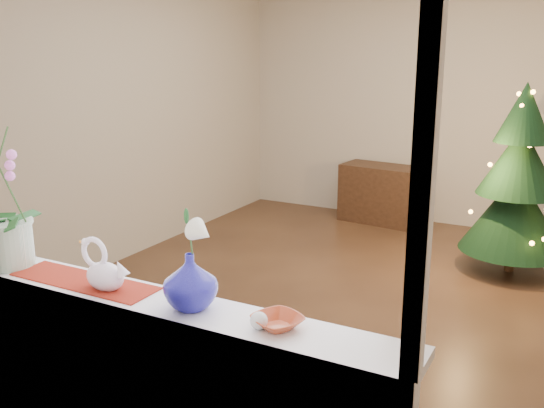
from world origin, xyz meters
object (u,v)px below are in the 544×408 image
(swan, at_px, (104,266))
(blue_vase, at_px, (190,277))
(xmas_tree, at_px, (518,180))
(side_table, at_px, (381,194))
(amber_dish, at_px, (277,323))
(paperweight, at_px, (259,321))
(orchid_pot, at_px, (2,191))

(swan, bearing_deg, blue_vase, 14.34)
(xmas_tree, relative_size, side_table, 1.91)
(blue_vase, bearing_deg, xmas_tree, 78.13)
(blue_vase, bearing_deg, side_table, 99.14)
(amber_dish, xyz_separation_m, side_table, (-1.11, 4.59, -0.62))
(xmas_tree, bearing_deg, side_table, 147.63)
(paperweight, distance_m, side_table, 4.79)
(swan, bearing_deg, side_table, 105.88)
(side_table, bearing_deg, paperweight, -71.00)
(swan, distance_m, paperweight, 0.75)
(orchid_pot, xyz_separation_m, blue_vase, (1.02, 0.01, -0.23))
(swan, distance_m, side_table, 4.68)
(swan, height_order, amber_dish, swan)
(xmas_tree, bearing_deg, swan, -107.98)
(paperweight, xyz_separation_m, xmas_tree, (0.44, 3.68, -0.13))
(paperweight, relative_size, xmas_tree, 0.04)
(swan, relative_size, paperweight, 3.79)
(swan, height_order, side_table, swan)
(paperweight, bearing_deg, amber_dish, 39.10)
(orchid_pot, xyz_separation_m, amber_dish, (1.39, 0.02, -0.34))
(blue_vase, bearing_deg, orchid_pot, -179.23)
(orchid_pot, relative_size, side_table, 0.83)
(swan, height_order, paperweight, swan)
(paperweight, relative_size, side_table, 0.08)
(swan, height_order, blue_vase, blue_vase)
(orchid_pot, distance_m, blue_vase, 1.04)
(xmas_tree, height_order, side_table, xmas_tree)
(orchid_pot, relative_size, blue_vase, 2.81)
(orchid_pot, bearing_deg, side_table, 86.58)
(paperweight, bearing_deg, blue_vase, 173.75)
(orchid_pot, bearing_deg, blue_vase, 0.77)
(side_table, bearing_deg, swan, -79.98)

